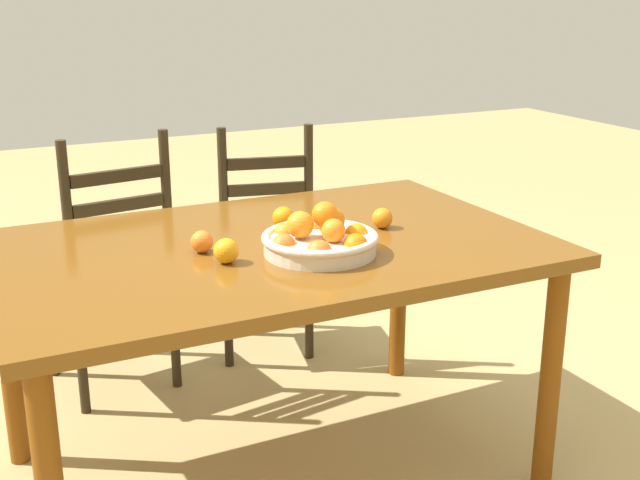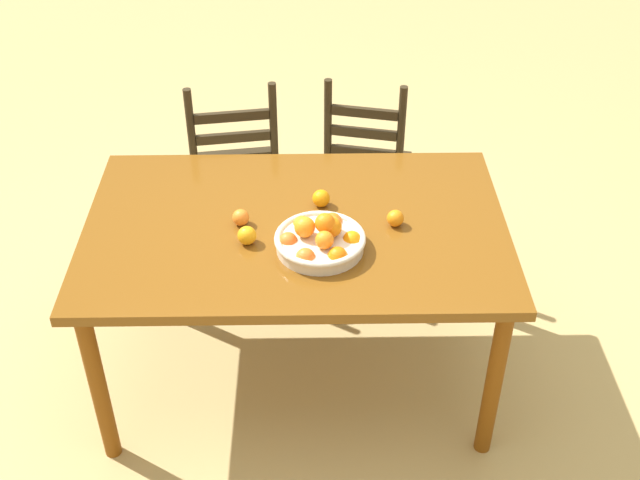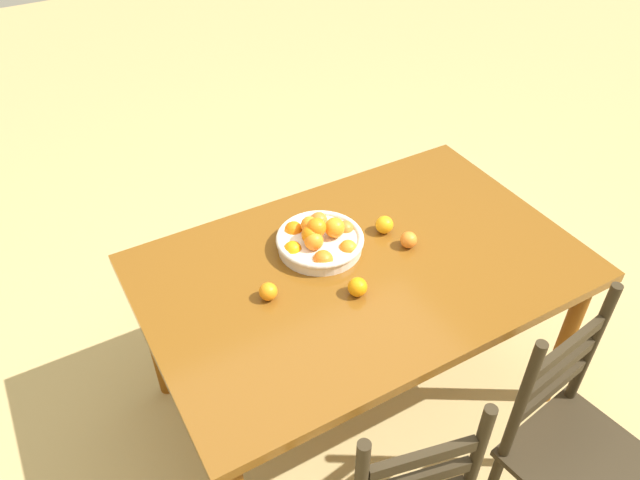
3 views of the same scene
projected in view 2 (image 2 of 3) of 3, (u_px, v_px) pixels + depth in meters
name	position (u px, v px, depth m)	size (l,w,h in m)	color
ground_plane	(299.00, 368.00, 3.50)	(12.00, 12.00, 0.00)	tan
dining_table	(296.00, 240.00, 3.08)	(1.59, 1.02, 0.78)	brown
chair_near_window	(366.00, 171.00, 3.92)	(0.47, 0.47, 0.98)	black
chair_by_cabinet	(235.00, 175.00, 3.86)	(0.48, 0.48, 1.01)	black
fruit_bowl	(321.00, 239.00, 2.88)	(0.33, 0.33, 0.15)	beige
orange_loose_0	(241.00, 217.00, 3.01)	(0.06, 0.06, 0.06)	orange
orange_loose_1	(247.00, 235.00, 2.91)	(0.07, 0.07, 0.07)	orange
orange_loose_2	(395.00, 218.00, 3.00)	(0.06, 0.06, 0.06)	orange
orange_loose_3	(321.00, 198.00, 3.11)	(0.07, 0.07, 0.07)	orange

